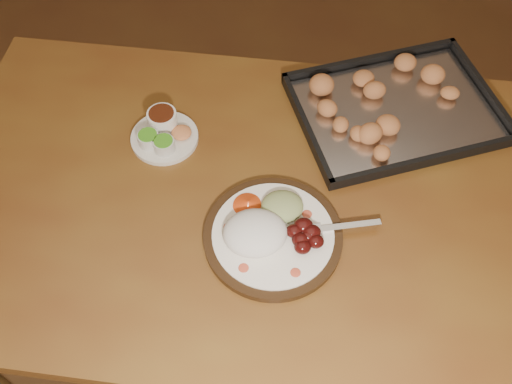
{
  "coord_description": "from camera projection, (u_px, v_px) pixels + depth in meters",
  "views": [
    {
      "loc": [
        0.14,
        -0.8,
        1.83
      ],
      "look_at": [
        0.19,
        -0.08,
        0.77
      ],
      "focal_mm": 40.0,
      "sensor_mm": 36.0,
      "label": 1
    }
  ],
  "objects": [
    {
      "name": "dining_table",
      "position": [
        258.0,
        219.0,
        1.38
      ],
      "size": [
        1.65,
        1.19,
        0.75
      ],
      "rotation": [
        0.0,
        0.0,
        -0.2
      ],
      "color": "brown",
      "rests_on": "ground"
    },
    {
      "name": "baking_tray",
      "position": [
        396.0,
        108.0,
        1.43
      ],
      "size": [
        0.56,
        0.46,
        0.05
      ],
      "rotation": [
        0.0,
        0.0,
        0.21
      ],
      "color": "black",
      "rests_on": "dining_table"
    },
    {
      "name": "ground",
      "position": [
        199.0,
        302.0,
        1.96
      ],
      "size": [
        4.0,
        4.0,
        0.0
      ],
      "primitive_type": "plane",
      "color": "brown",
      "rests_on": "ground"
    },
    {
      "name": "dinner_plate",
      "position": [
        271.0,
        232.0,
        1.22
      ],
      "size": [
        0.39,
        0.3,
        0.07
      ],
      "rotation": [
        0.0,
        0.0,
        -0.02
      ],
      "color": "black",
      "rests_on": "dining_table"
    },
    {
      "name": "condiment_saucer",
      "position": [
        163.0,
        133.0,
        1.38
      ],
      "size": [
        0.16,
        0.16,
        0.06
      ],
      "rotation": [
        0.0,
        0.0,
        -0.21
      ],
      "color": "silver",
      "rests_on": "dining_table"
    }
  ]
}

